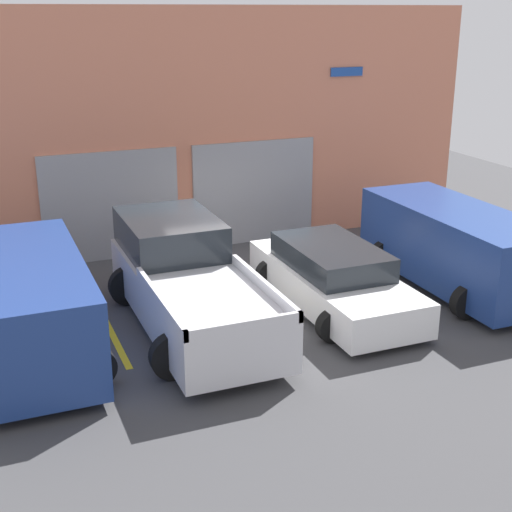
% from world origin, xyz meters
% --- Properties ---
extents(ground_plane, '(28.00, 28.00, 0.00)m').
position_xyz_m(ground_plane, '(0.00, 0.00, 0.00)').
color(ground_plane, '#3D3D3F').
extents(shophouse_building, '(15.01, 0.68, 5.76)m').
position_xyz_m(shophouse_building, '(-0.00, 3.29, 2.84)').
color(shophouse_building, '#D17A5B').
rests_on(shophouse_building, ground).
extents(pickup_truck, '(2.48, 5.34, 1.80)m').
position_xyz_m(pickup_truck, '(-1.46, -1.28, 0.84)').
color(pickup_truck, silver).
rests_on(pickup_truck, ground).
extents(sedan_white, '(2.13, 4.62, 1.27)m').
position_xyz_m(sedan_white, '(1.46, -1.58, 0.60)').
color(sedan_white, white).
rests_on(sedan_white, ground).
extents(sedan_side, '(2.28, 4.80, 1.71)m').
position_xyz_m(sedan_side, '(4.37, -1.61, 0.93)').
color(sedan_side, navy).
rests_on(sedan_side, ground).
extents(van_right, '(2.37, 4.63, 1.74)m').
position_xyz_m(van_right, '(-4.37, -1.61, 0.94)').
color(van_right, navy).
rests_on(van_right, ground).
extents(parking_stripe_left, '(0.12, 2.20, 0.01)m').
position_xyz_m(parking_stripe_left, '(-2.91, -1.61, 0.00)').
color(parking_stripe_left, gold).
rests_on(parking_stripe_left, ground).
extents(parking_stripe_centre, '(0.12, 2.20, 0.01)m').
position_xyz_m(parking_stripe_centre, '(0.00, -1.61, 0.00)').
color(parking_stripe_centre, gold).
rests_on(parking_stripe_centre, ground).
extents(parking_stripe_right, '(0.12, 2.20, 0.01)m').
position_xyz_m(parking_stripe_right, '(2.91, -1.61, 0.00)').
color(parking_stripe_right, gold).
rests_on(parking_stripe_right, ground).
extents(parking_stripe_far_right, '(0.12, 2.20, 0.01)m').
position_xyz_m(parking_stripe_far_right, '(5.83, -1.61, 0.00)').
color(parking_stripe_far_right, gold).
rests_on(parking_stripe_far_right, ground).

